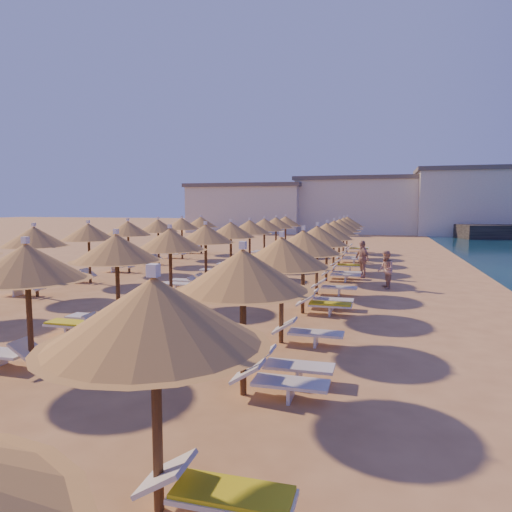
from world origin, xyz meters
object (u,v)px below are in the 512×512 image
(beachgoer_b, at_px, (386,270))
(parasol_row_east, at_px, (317,237))
(beachgoer_c, at_px, (362,259))
(parasol_row_west, at_px, (206,235))

(beachgoer_b, bearing_deg, parasol_row_east, -62.16)
(parasol_row_east, xyz_separation_m, beachgoer_b, (2.66, 2.06, -1.49))
(beachgoer_c, height_order, beachgoer_b, beachgoer_c)
(parasol_row_east, relative_size, parasol_row_west, 1.00)
(parasol_row_east, bearing_deg, parasol_row_west, 180.00)
(parasol_row_east, height_order, beachgoer_c, parasol_row_east)
(parasol_row_west, xyz_separation_m, beachgoer_b, (7.39, 2.06, -1.49))
(beachgoer_b, bearing_deg, beachgoer_c, -169.31)
(beachgoer_c, xyz_separation_m, beachgoer_b, (1.09, -2.90, -0.10))
(beachgoer_c, bearing_deg, parasol_row_east, -51.71)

